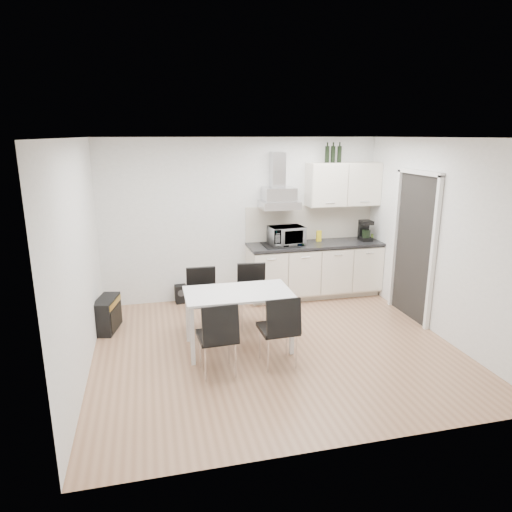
{
  "coord_description": "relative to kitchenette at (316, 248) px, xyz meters",
  "views": [
    {
      "loc": [
        -1.48,
        -5.14,
        2.63
      ],
      "look_at": [
        -0.14,
        0.46,
        1.1
      ],
      "focal_mm": 32.0,
      "sensor_mm": 36.0,
      "label": 1
    }
  ],
  "objects": [
    {
      "name": "chair_near_right",
      "position": [
        -1.28,
        -2.16,
        -0.39
      ],
      "size": [
        0.46,
        0.52,
        0.88
      ],
      "primitive_type": null,
      "rotation": [
        0.0,
        0.0,
        0.04
      ],
      "color": "black",
      "rests_on": "ground"
    },
    {
      "name": "chair_far_right",
      "position": [
        -1.32,
        -1.02,
        -0.39
      ],
      "size": [
        0.49,
        0.55,
        0.88
      ],
      "primitive_type": null,
      "rotation": [
        0.0,
        0.0,
        3.03
      ],
      "color": "black",
      "rests_on": "ground"
    },
    {
      "name": "chair_far_left",
      "position": [
        -2.02,
        -1.05,
        -0.39
      ],
      "size": [
        0.45,
        0.51,
        0.88
      ],
      "primitive_type": null,
      "rotation": [
        0.0,
        0.0,
        3.12
      ],
      "color": "black",
      "rests_on": "ground"
    },
    {
      "name": "doorway",
      "position": [
        1.02,
        -1.18,
        0.22
      ],
      "size": [
        0.08,
        1.04,
        2.1
      ],
      "primitive_type": "cube",
      "color": "white",
      "rests_on": "ground"
    },
    {
      "name": "chair_near_left",
      "position": [
        -2.0,
        -2.2,
        -0.39
      ],
      "size": [
        0.47,
        0.52,
        0.88
      ],
      "primitive_type": null,
      "rotation": [
        0.0,
        0.0,
        0.05
      ],
      "color": "black",
      "rests_on": "ground"
    },
    {
      "name": "dining_table",
      "position": [
        -1.65,
        -1.62,
        -0.17
      ],
      "size": [
        1.32,
        0.76,
        0.75
      ],
      "rotation": [
        0.0,
        0.0,
        -0.01
      ],
      "color": "white",
      "rests_on": "ground"
    },
    {
      "name": "wall_left",
      "position": [
        -3.44,
        -1.73,
        0.47
      ],
      "size": [
        0.1,
        4.0,
        2.6
      ],
      "primitive_type": "cube",
      "color": "white",
      "rests_on": "ground"
    },
    {
      "name": "floor_speaker",
      "position": [
        -2.23,
        0.17,
        -0.68
      ],
      "size": [
        0.19,
        0.18,
        0.3
      ],
      "primitive_type": "cube",
      "rotation": [
        0.0,
        0.0,
        0.1
      ],
      "color": "black",
      "rests_on": "ground"
    },
    {
      "name": "ground",
      "position": [
        -1.19,
        -1.73,
        -0.83
      ],
      "size": [
        4.5,
        4.5,
        0.0
      ],
      "primitive_type": "plane",
      "color": "#AB7D5D",
      "rests_on": "ground"
    },
    {
      "name": "wall_right",
      "position": [
        1.06,
        -1.73,
        0.47
      ],
      "size": [
        0.1,
        4.0,
        2.6
      ],
      "primitive_type": "cube",
      "color": "white",
      "rests_on": "ground"
    },
    {
      "name": "wall_front",
      "position": [
        -1.19,
        -3.73,
        0.47
      ],
      "size": [
        4.5,
        0.1,
        2.6
      ],
      "primitive_type": "cube",
      "color": "white",
      "rests_on": "ground"
    },
    {
      "name": "wall_back",
      "position": [
        -1.19,
        0.27,
        0.47
      ],
      "size": [
        4.5,
        0.1,
        2.6
      ],
      "primitive_type": "cube",
      "color": "white",
      "rests_on": "ground"
    },
    {
      "name": "ceiling",
      "position": [
        -1.19,
        -1.73,
        1.77
      ],
      "size": [
        4.5,
        4.5,
        0.0
      ],
      "primitive_type": "plane",
      "color": "white",
      "rests_on": "wall_back"
    },
    {
      "name": "guitar_amp",
      "position": [
        -3.3,
        -0.68,
        -0.6
      ],
      "size": [
        0.36,
        0.6,
        0.47
      ],
      "rotation": [
        0.0,
        0.0,
        -0.23
      ],
      "color": "black",
      "rests_on": "ground"
    },
    {
      "name": "kitchenette",
      "position": [
        0.0,
        0.0,
        0.0
      ],
      "size": [
        2.22,
        0.64,
        2.52
      ],
      "color": "beige",
      "rests_on": "ground"
    }
  ]
}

